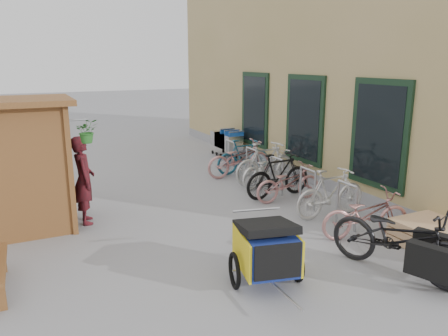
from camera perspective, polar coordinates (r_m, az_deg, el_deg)
name	(u,v)px	position (r m, az deg, el deg)	size (l,w,h in m)	color
ground	(236,249)	(7.35, 1.62, -10.56)	(80.00, 80.00, 0.00)	gray
building	(360,45)	(14.18, 17.36, 15.11)	(6.07, 13.00, 7.00)	tan
kiosk	(6,148)	(8.53, -26.63, 2.35)	(2.49, 1.65, 2.40)	brown
bike_rack	(277,172)	(10.24, 6.88, -0.49)	(0.05, 5.35, 0.86)	#A5A8AD
pallet_stack	(436,236)	(8.11, 25.96, -8.02)	(1.00, 1.20, 0.40)	tan
shopping_carts	(226,140)	(14.05, 0.31, 3.66)	(0.52, 1.45, 0.94)	silver
child_trailer	(266,247)	(6.13, 5.57, -10.30)	(1.06, 1.68, 0.97)	navy
cargo_bike	(401,240)	(6.83, 22.13, -8.66)	(1.39, 2.20, 1.09)	black
person_kiosk	(84,180)	(8.65, -17.85, -1.52)	(0.61, 0.40, 1.69)	maroon
bike_0	(366,214)	(8.05, 18.02, -5.76)	(0.57, 1.64, 0.86)	tan
bike_1	(331,193)	(8.90, 13.78, -3.17)	(0.46, 1.64, 0.99)	silver
bike_2	(288,183)	(9.74, 8.39, -1.91)	(0.55, 1.58, 0.83)	tan
bike_3	(279,175)	(9.96, 7.14, -0.93)	(0.48, 1.71, 1.03)	black
bike_4	(268,168)	(10.82, 5.76, -0.05)	(0.60, 1.71, 0.90)	silver
bike_5	(265,163)	(11.03, 5.40, 0.67)	(0.50, 1.77, 1.06)	silver
bike_6	(239,159)	(11.67, 1.99, 1.21)	(0.64, 1.84, 0.97)	tan
bike_7	(244,156)	(11.99, 2.57, 1.53)	(0.45, 1.59, 0.96)	#1E5D78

